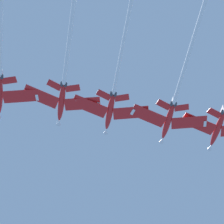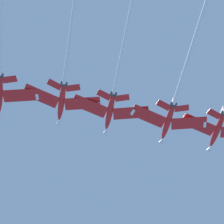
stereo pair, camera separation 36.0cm
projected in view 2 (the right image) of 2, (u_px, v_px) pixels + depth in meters
name	position (u px, v px, depth m)	size (l,w,h in m)	color
jet_far_left	(1.00, 54.00, 111.45)	(27.76, 48.54, 19.90)	red
jet_inner_left	(69.00, 50.00, 109.62)	(30.26, 54.92, 23.09)	red
jet_centre	(116.00, 84.00, 114.38)	(26.35, 44.61, 19.53)	red
jet_inner_right	(181.00, 81.00, 112.34)	(29.35, 51.97, 22.52)	red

